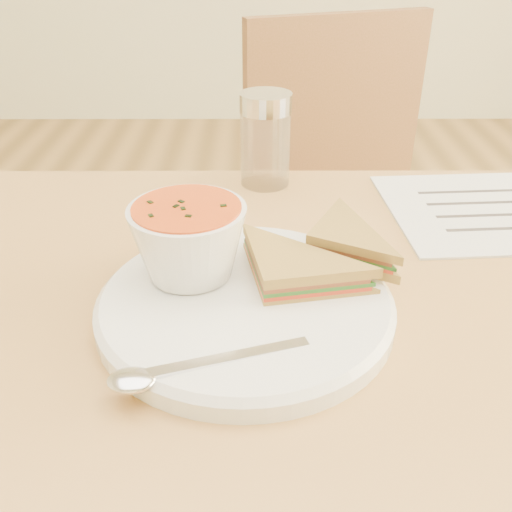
{
  "coord_description": "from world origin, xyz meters",
  "views": [
    {
      "loc": [
        -0.09,
        -0.42,
        1.07
      ],
      "look_at": [
        -0.09,
        0.02,
        0.8
      ],
      "focal_mm": 40.0,
      "sensor_mm": 36.0,
      "label": 1
    }
  ],
  "objects_px": {
    "chair_far": "(364,256)",
    "plate": "(245,306)",
    "condiment_shaker": "(265,140)",
    "soup_bowl": "(189,245)"
  },
  "relations": [
    {
      "from": "condiment_shaker",
      "to": "plate",
      "type": "bearing_deg",
      "value": -94.42
    },
    {
      "from": "chair_far",
      "to": "condiment_shaker",
      "type": "relative_size",
      "value": 7.29
    },
    {
      "from": "chair_far",
      "to": "soup_bowl",
      "type": "height_order",
      "value": "chair_far"
    },
    {
      "from": "plate",
      "to": "chair_far",
      "type": "bearing_deg",
      "value": 68.15
    },
    {
      "from": "plate",
      "to": "condiment_shaker",
      "type": "relative_size",
      "value": 2.2
    },
    {
      "from": "chair_far",
      "to": "condiment_shaker",
      "type": "height_order",
      "value": "chair_far"
    },
    {
      "from": "chair_far",
      "to": "condiment_shaker",
      "type": "xyz_separation_m",
      "value": [
        -0.22,
        -0.3,
        0.36
      ]
    },
    {
      "from": "condiment_shaker",
      "to": "soup_bowl",
      "type": "bearing_deg",
      "value": -105.94
    },
    {
      "from": "plate",
      "to": "soup_bowl",
      "type": "bearing_deg",
      "value": 146.66
    },
    {
      "from": "chair_far",
      "to": "plate",
      "type": "bearing_deg",
      "value": 48.8
    }
  ]
}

